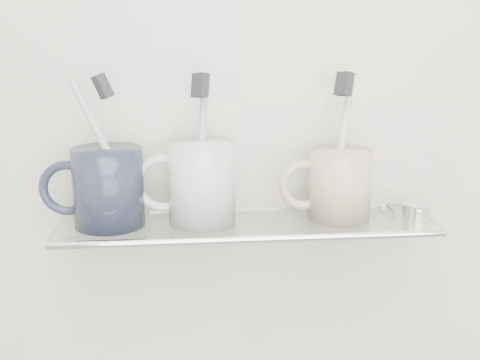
{
  "coord_description": "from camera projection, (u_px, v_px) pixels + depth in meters",
  "views": [
    {
      "loc": [
        -0.08,
        0.28,
        1.36
      ],
      "look_at": [
        -0.01,
        1.04,
        1.16
      ],
      "focal_mm": 45.0,
      "sensor_mm": 36.0,
      "label": 1
    }
  ],
  "objects": [
    {
      "name": "bristles_left",
      "position": [
        103.0,
        86.0,
        0.74
      ],
      "size": [
        0.03,
        0.03,
        0.04
      ],
      "primitive_type": "cube",
      "rotation": [
        -0.17,
        -0.35,
        0.52
      ],
      "color": "#28292B",
      "rests_on": "toothbrush_left"
    },
    {
      "name": "toothbrush_left",
      "position": [
        106.0,
        149.0,
        0.76
      ],
      "size": [
        0.08,
        0.02,
        0.18
      ],
      "primitive_type": "cylinder",
      "rotation": [
        -0.17,
        -0.35,
        0.52
      ],
      "color": "silver",
      "rests_on": "mug_left"
    },
    {
      "name": "toothbrush_center",
      "position": [
        201.0,
        148.0,
        0.78
      ],
      "size": [
        0.03,
        0.05,
        0.19
      ],
      "primitive_type": "cylinder",
      "rotation": [
        -0.13,
        0.19,
        0.6
      ],
      "color": "#9E9FB2",
      "rests_on": "mug_center"
    },
    {
      "name": "shelf_glass",
      "position": [
        247.0,
        225.0,
        0.8
      ],
      "size": [
        0.5,
        0.12,
        0.01
      ],
      "primitive_type": "cube",
      "color": "silver",
      "rests_on": "wall_back"
    },
    {
      "name": "mug_right",
      "position": [
        340.0,
        184.0,
        0.81
      ],
      "size": [
        0.1,
        0.1,
        0.09
      ],
      "primitive_type": "cylinder",
      "rotation": [
        0.0,
        0.0,
        -0.23
      ],
      "color": "beige",
      "rests_on": "shelf_glass"
    },
    {
      "name": "bracket_right",
      "position": [
        388.0,
        217.0,
        0.87
      ],
      "size": [
        0.02,
        0.03,
        0.02
      ],
      "primitive_type": "cylinder",
      "rotation": [
        1.57,
        0.0,
        0.0
      ],
      "color": "silver",
      "rests_on": "wall_back"
    },
    {
      "name": "mug_center_handle",
      "position": [
        163.0,
        183.0,
        0.78
      ],
      "size": [
        0.08,
        0.01,
        0.08
      ],
      "primitive_type": "torus",
      "rotation": [
        1.57,
        0.0,
        0.0
      ],
      "color": "silver",
      "rests_on": "mug_center"
    },
    {
      "name": "mug_right_handle",
      "position": [
        304.0,
        185.0,
        0.8
      ],
      "size": [
        0.07,
        0.01,
        0.07
      ],
      "primitive_type": "torus",
      "rotation": [
        1.57,
        0.0,
        0.0
      ],
      "color": "beige",
      "rests_on": "mug_right"
    },
    {
      "name": "bracket_left",
      "position": [
        93.0,
        226.0,
        0.83
      ],
      "size": [
        0.02,
        0.03,
        0.02
      ],
      "primitive_type": "cylinder",
      "rotation": [
        1.57,
        0.0,
        0.0
      ],
      "color": "silver",
      "rests_on": "wall_back"
    },
    {
      "name": "chrome_cap",
      "position": [
        417.0,
        210.0,
        0.83
      ],
      "size": [
        0.04,
        0.04,
        0.02
      ],
      "primitive_type": "cylinder",
      "color": "silver",
      "rests_on": "shelf_glass"
    },
    {
      "name": "mug_left",
      "position": [
        108.0,
        187.0,
        0.78
      ],
      "size": [
        0.11,
        0.11,
        0.1
      ],
      "primitive_type": "cylinder",
      "rotation": [
        0.0,
        0.0,
        0.28
      ],
      "color": "black",
      "rests_on": "shelf_glass"
    },
    {
      "name": "bristles_right",
      "position": [
        344.0,
        84.0,
        0.77
      ],
      "size": [
        0.03,
        0.03,
        0.03
      ],
      "primitive_type": "cube",
      "rotation": [
        -0.11,
        0.24,
        0.45
      ],
      "color": "#28292B",
      "rests_on": "toothbrush_right"
    },
    {
      "name": "wall_back",
      "position": [
        242.0,
        103.0,
        0.82
      ],
      "size": [
        2.5,
        0.0,
        2.5
      ],
      "primitive_type": "plane",
      "rotation": [
        1.57,
        0.0,
        0.0
      ],
      "color": "beige",
      "rests_on": "ground"
    },
    {
      "name": "mug_left_handle",
      "position": [
        68.0,
        188.0,
        0.77
      ],
      "size": [
        0.07,
        0.01,
        0.07
      ],
      "primitive_type": "torus",
      "rotation": [
        1.57,
        0.0,
        0.0
      ],
      "color": "black",
      "rests_on": "mug_left"
    },
    {
      "name": "bristles_center",
      "position": [
        200.0,
        85.0,
        0.76
      ],
      "size": [
        0.02,
        0.03,
        0.03
      ],
      "primitive_type": "cube",
      "rotation": [
        -0.13,
        0.19,
        0.6
      ],
      "color": "#28292B",
      "rests_on": "toothbrush_center"
    },
    {
      "name": "toothbrush_right",
      "position": [
        341.0,
        145.0,
        0.79
      ],
      "size": [
        0.04,
        0.05,
        0.19
      ],
      "primitive_type": "cylinder",
      "rotation": [
        -0.11,
        0.24,
        0.45
      ],
      "color": "silver",
      "rests_on": "mug_right"
    },
    {
      "name": "mug_center",
      "position": [
        202.0,
        182.0,
        0.79
      ],
      "size": [
        0.11,
        0.11,
        0.11
      ],
      "primitive_type": "cylinder",
      "rotation": [
        0.0,
        0.0,
        0.25
      ],
      "color": "silver",
      "rests_on": "shelf_glass"
    },
    {
      "name": "shelf_rail",
      "position": [
        252.0,
        239.0,
        0.75
      ],
      "size": [
        0.5,
        0.01,
        0.01
      ],
      "primitive_type": "cylinder",
      "rotation": [
        0.0,
        1.57,
        0.0
      ],
      "color": "silver",
      "rests_on": "shelf_glass"
    }
  ]
}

